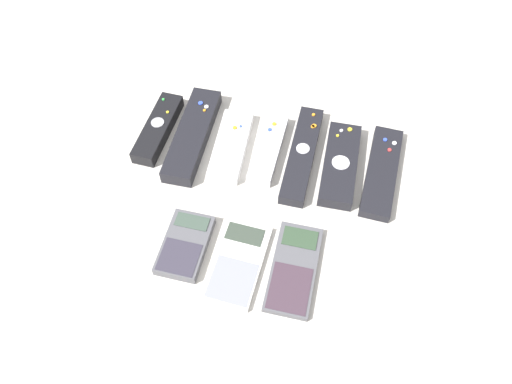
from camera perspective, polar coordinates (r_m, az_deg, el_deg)
The scene contains 11 objects.
ground_plane at distance 0.86m, azimuth -0.44°, elevation -2.16°, with size 3.00×3.00×0.00m, color beige.
remote_0 at distance 0.97m, azimuth -11.12°, elevation 7.15°, with size 0.05×0.16×0.03m.
remote_1 at distance 0.95m, azimuth -7.25°, elevation 6.49°, with size 0.06×0.22×0.03m.
remote_2 at distance 0.93m, azimuth -2.90°, elevation 5.28°, with size 0.06×0.16×0.02m.
remote_3 at distance 0.93m, azimuth 1.40°, elevation 4.97°, with size 0.05×0.16×0.02m.
remote_4 at distance 0.92m, azimuth 5.28°, elevation 4.30°, with size 0.05×0.22×0.02m.
remote_5 at distance 0.91m, azimuth 9.58°, elevation 3.12°, with size 0.06×0.18×0.03m.
remote_6 at distance 0.92m, azimuth 14.17°, elevation 2.26°, with size 0.06×0.20×0.02m.
calculator_0 at distance 0.82m, azimuth -8.10°, elevation -6.01°, with size 0.07×0.12×0.02m.
calculator_1 at distance 0.81m, azimuth -2.15°, elevation -8.05°, with size 0.09×0.15×0.01m.
calculator_2 at distance 0.80m, azimuth 4.35°, elevation -8.73°, with size 0.07×0.16×0.01m.
Camera 1 is at (0.11, -0.44, 0.73)m, focal length 35.00 mm.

